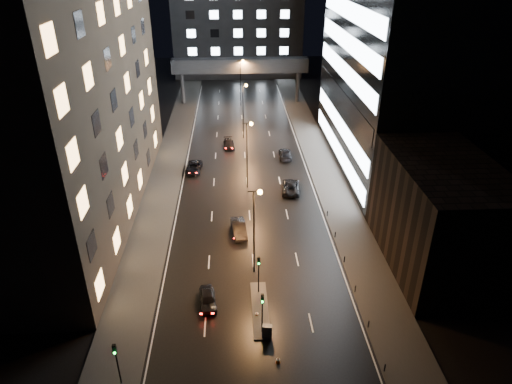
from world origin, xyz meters
TOP-DOWN VIEW (x-y plane):
  - ground at (0.00, 40.00)m, footprint 160.00×160.00m
  - sidewalk_left at (-12.50, 35.00)m, footprint 5.00×110.00m
  - sidewalk_right at (12.50, 35.00)m, footprint 5.00×110.00m
  - building_left at (-22.50, 24.00)m, footprint 15.00×48.00m
  - building_right_low at (20.00, 9.00)m, footprint 10.00×18.00m
  - building_right_glass at (25.00, 36.00)m, footprint 20.00×36.00m
  - building_far at (0.00, 98.00)m, footprint 34.00×14.00m
  - skybridge at (0.00, 70.00)m, footprint 30.00×3.00m
  - median_island at (0.30, 2.00)m, footprint 1.60×8.00m
  - traffic_signal_near at (0.30, 4.49)m, footprint 0.28×0.34m
  - traffic_signal_far at (0.30, -1.01)m, footprint 0.28×0.34m
  - traffic_signal_corner at (-11.50, -6.01)m, footprint 0.28×0.34m
  - bollard_row at (10.20, 6.50)m, footprint 0.12×25.12m
  - streetlight_near at (0.16, 8.00)m, footprint 1.45×0.50m
  - streetlight_mid_a at (0.16, 28.00)m, footprint 1.45×0.50m
  - streetlight_mid_b at (0.16, 48.00)m, footprint 1.45×0.50m
  - streetlight_far at (0.16, 68.00)m, footprint 1.45×0.50m
  - car_away_a at (-4.84, 3.08)m, footprint 2.06×4.07m
  - car_away_b at (-1.50, 15.70)m, footprint 2.16×4.82m
  - car_away_c at (-8.28, 33.99)m, footprint 2.67×5.08m
  - car_away_d at (-2.70, 43.56)m, footprint 2.16×4.54m
  - car_toward_a at (6.28, 26.52)m, footprint 3.07×5.57m
  - car_toward_b at (6.75, 38.46)m, footprint 2.23×5.06m
  - utility_cabinet at (0.70, -1.70)m, footprint 0.94×0.61m
  - cone_a at (-0.06, 1.19)m, footprint 0.40×0.40m
  - cone_b at (1.44, -4.51)m, footprint 0.51×0.51m

SIDE VIEW (x-z plane):
  - ground at x=0.00m, z-range 0.00..0.00m
  - sidewalk_left at x=-12.50m, z-range 0.00..0.15m
  - sidewalk_right at x=12.50m, z-range 0.00..0.15m
  - median_island at x=0.30m, z-range 0.00..0.15m
  - cone_a at x=-0.06m, z-range 0.00..0.47m
  - cone_b at x=1.44m, z-range 0.00..0.57m
  - bollard_row at x=10.20m, z-range 0.00..0.90m
  - car_away_d at x=-2.70m, z-range 0.00..1.28m
  - car_away_a at x=-4.84m, z-range 0.00..1.33m
  - car_away_c at x=-8.28m, z-range 0.00..1.36m
  - car_toward_b at x=6.75m, z-range 0.00..1.45m
  - car_toward_a at x=6.28m, z-range 0.00..1.48m
  - car_away_b at x=-1.50m, z-range 0.00..1.54m
  - utility_cabinet at x=0.70m, z-range 0.15..1.53m
  - traffic_signal_corner at x=-11.50m, z-range 0.74..5.14m
  - traffic_signal_near at x=0.30m, z-range 0.89..5.29m
  - traffic_signal_far at x=0.30m, z-range 0.89..5.29m
  - building_right_low at x=20.00m, z-range 0.00..12.00m
  - streetlight_near at x=0.16m, z-range 1.42..11.57m
  - streetlight_mid_a at x=0.16m, z-range 1.42..11.57m
  - streetlight_mid_b at x=0.16m, z-range 1.42..11.57m
  - streetlight_far at x=0.16m, z-range 1.42..11.57m
  - skybridge at x=0.00m, z-range 3.34..13.34m
  - building_far at x=0.00m, z-range 0.00..25.00m
  - building_left at x=-22.50m, z-range 0.00..40.00m
  - building_right_glass at x=25.00m, z-range 0.00..45.00m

